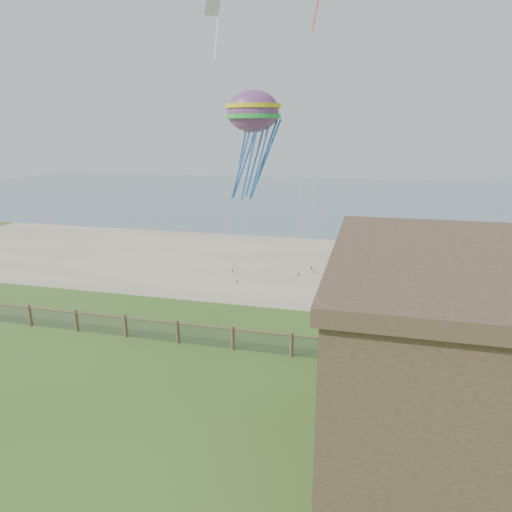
% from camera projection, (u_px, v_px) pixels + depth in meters
% --- Properties ---
extents(ground, '(160.00, 160.00, 0.00)m').
position_uv_depth(ground, '(187.00, 418.00, 17.50)').
color(ground, '#395D20').
rests_on(ground, ground).
extents(sand_beach, '(72.00, 20.00, 0.02)m').
position_uv_depth(sand_beach, '(289.00, 264.00, 38.09)').
color(sand_beach, tan).
rests_on(sand_beach, ground).
extents(ocean, '(160.00, 68.00, 0.02)m').
position_uv_depth(ocean, '(334.00, 196.00, 79.28)').
color(ocean, slate).
rests_on(ocean, ground).
extents(chainlink_fence, '(36.20, 0.20, 1.25)m').
position_uv_depth(chainlink_fence, '(233.00, 339.00, 22.97)').
color(chainlink_fence, brown).
rests_on(chainlink_fence, ground).
extents(picnic_table, '(2.32, 1.96, 0.85)m').
position_uv_depth(picnic_table, '(371.00, 421.00, 16.63)').
color(picnic_table, brown).
rests_on(picnic_table, ground).
extents(octopus_kite, '(3.44, 2.50, 6.90)m').
position_uv_depth(octopus_kite, '(253.00, 142.00, 27.40)').
color(octopus_kite, orange).
extents(kite_white, '(2.25, 2.22, 3.11)m').
position_uv_depth(kite_white, '(213.00, 22.00, 27.71)').
color(kite_white, silver).
extents(kite_red, '(1.82, 2.00, 2.47)m').
position_uv_depth(kite_red, '(315.00, 0.00, 27.16)').
color(kite_red, red).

